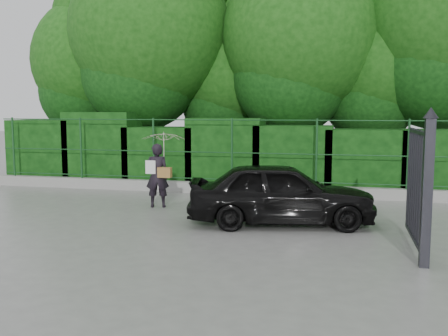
# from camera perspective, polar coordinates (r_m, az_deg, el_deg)

# --- Properties ---
(ground) EXTENTS (80.00, 80.00, 0.00)m
(ground) POSITION_cam_1_polar(r_m,az_deg,el_deg) (9.78, -7.24, -7.12)
(ground) COLOR gray
(kerb) EXTENTS (14.00, 0.25, 0.30)m
(kerb) POSITION_cam_1_polar(r_m,az_deg,el_deg) (13.97, -0.70, -2.30)
(kerb) COLOR #9E9E99
(kerb) RESTS_ON ground
(fence) EXTENTS (14.13, 0.06, 1.80)m
(fence) POSITION_cam_1_polar(r_m,az_deg,el_deg) (13.79, 0.18, 1.98)
(fence) COLOR #18471F
(fence) RESTS_ON kerb
(hedge) EXTENTS (14.20, 1.20, 2.26)m
(hedge) POSITION_cam_1_polar(r_m,az_deg,el_deg) (14.88, -0.56, 1.47)
(hedge) COLOR black
(hedge) RESTS_ON ground
(trees) EXTENTS (17.10, 6.15, 8.08)m
(trees) POSITION_cam_1_polar(r_m,az_deg,el_deg) (16.92, 5.93, 14.40)
(trees) COLOR black
(trees) RESTS_ON ground
(gate) EXTENTS (0.22, 2.33, 2.36)m
(gate) POSITION_cam_1_polar(r_m,az_deg,el_deg) (8.32, 21.73, -1.64)
(gate) COLOR black
(gate) RESTS_ON ground
(woman) EXTENTS (1.00, 1.02, 1.81)m
(woman) POSITION_cam_1_polar(r_m,az_deg,el_deg) (11.96, -7.11, 1.23)
(woman) COLOR black
(woman) RESTS_ON ground
(car) EXTENTS (3.98, 2.20, 1.28)m
(car) POSITION_cam_1_polar(r_m,az_deg,el_deg) (10.21, 6.54, -2.86)
(car) COLOR black
(car) RESTS_ON ground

